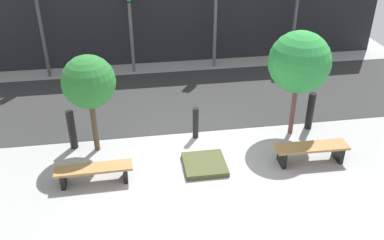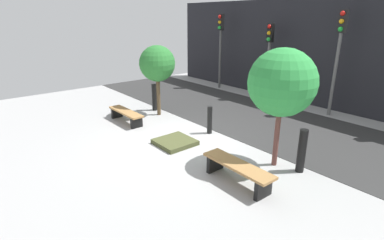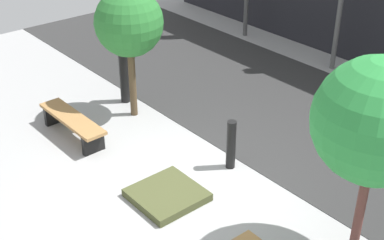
{
  "view_description": "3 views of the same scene",
  "coord_description": "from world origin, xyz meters",
  "px_view_note": "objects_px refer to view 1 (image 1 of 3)",
  "views": [
    {
      "loc": [
        -1.65,
        -8.66,
        6.33
      ],
      "look_at": [
        -0.29,
        -0.04,
        1.28
      ],
      "focal_mm": 40.0,
      "sensor_mm": 36.0,
      "label": 1
    },
    {
      "loc": [
        6.64,
        -4.98,
        3.61
      ],
      "look_at": [
        0.45,
        0.1,
        0.82
      ],
      "focal_mm": 28.0,
      "sensor_mm": 36.0,
      "label": 2
    },
    {
      "loc": [
        5.51,
        -4.27,
        5.28
      ],
      "look_at": [
        -0.22,
        0.52,
        1.09
      ],
      "focal_mm": 50.0,
      "sensor_mm": 36.0,
      "label": 3
    }
  ],
  "objects_px": {
    "tree_behind_right_bench": "(299,62)",
    "bollard_center": "(310,111)",
    "bench_right": "(311,150)",
    "bollard_far_left": "(72,130)",
    "traffic_light_west": "(37,5)",
    "planter_bed": "(205,164)",
    "traffic_light_east": "(297,2)",
    "traffic_light_mid_west": "(130,9)",
    "bollard_left": "(196,123)",
    "tree_behind_left_bench": "(89,82)",
    "bench_left": "(94,171)"
  },
  "relations": [
    {
      "from": "tree_behind_right_bench",
      "to": "bollard_center",
      "type": "xyz_separation_m",
      "value": [
        0.6,
        0.19,
        -1.58
      ]
    },
    {
      "from": "bench_right",
      "to": "bollard_far_left",
      "type": "xyz_separation_m",
      "value": [
        -5.93,
        1.59,
        0.2
      ]
    },
    {
      "from": "tree_behind_right_bench",
      "to": "bollard_far_left",
      "type": "relative_size",
      "value": 2.71
    },
    {
      "from": "bench_right",
      "to": "traffic_light_west",
      "type": "height_order",
      "value": "traffic_light_west"
    },
    {
      "from": "bollard_center",
      "to": "traffic_light_west",
      "type": "xyz_separation_m",
      "value": [
        -7.78,
        4.83,
        2.01
      ]
    },
    {
      "from": "bench_right",
      "to": "bollard_far_left",
      "type": "bearing_deg",
      "value": 165.97
    },
    {
      "from": "planter_bed",
      "to": "tree_behind_right_bench",
      "type": "distance_m",
      "value": 3.57
    },
    {
      "from": "traffic_light_east",
      "to": "tree_behind_right_bench",
      "type": "bearing_deg",
      "value": -110.24
    },
    {
      "from": "bench_right",
      "to": "traffic_light_mid_west",
      "type": "xyz_separation_m",
      "value": [
        -4.17,
        6.41,
        1.96
      ]
    },
    {
      "from": "tree_behind_right_bench",
      "to": "bollard_left",
      "type": "xyz_separation_m",
      "value": [
        -2.66,
        0.19,
        -1.68
      ]
    },
    {
      "from": "tree_behind_left_bench",
      "to": "bollard_center",
      "type": "height_order",
      "value": "tree_behind_left_bench"
    },
    {
      "from": "bench_left",
      "to": "tree_behind_left_bench",
      "type": "distance_m",
      "value": 2.15
    },
    {
      "from": "bollard_left",
      "to": "tree_behind_right_bench",
      "type": "bearing_deg",
      "value": -4.16
    },
    {
      "from": "bollard_left",
      "to": "traffic_light_west",
      "type": "height_order",
      "value": "traffic_light_west"
    },
    {
      "from": "traffic_light_west",
      "to": "bollard_far_left",
      "type": "bearing_deg",
      "value": -75.53
    },
    {
      "from": "tree_behind_right_bench",
      "to": "traffic_light_east",
      "type": "distance_m",
      "value": 5.35
    },
    {
      "from": "bench_right",
      "to": "tree_behind_left_bench",
      "type": "bearing_deg",
      "value": 166.28
    },
    {
      "from": "bench_left",
      "to": "traffic_light_east",
      "type": "distance_m",
      "value": 9.83
    },
    {
      "from": "bench_left",
      "to": "planter_bed",
      "type": "xyz_separation_m",
      "value": [
        2.66,
        0.2,
        -0.24
      ]
    },
    {
      "from": "planter_bed",
      "to": "bench_right",
      "type": "bearing_deg",
      "value": -4.3
    },
    {
      "from": "bollard_far_left",
      "to": "traffic_light_mid_west",
      "type": "height_order",
      "value": "traffic_light_mid_west"
    },
    {
      "from": "tree_behind_right_bench",
      "to": "traffic_light_west",
      "type": "xyz_separation_m",
      "value": [
        -7.17,
        5.02,
        0.43
      ]
    },
    {
      "from": "planter_bed",
      "to": "tree_behind_right_bench",
      "type": "xyz_separation_m",
      "value": [
        2.66,
        1.19,
        2.06
      ]
    },
    {
      "from": "bench_left",
      "to": "bollard_center",
      "type": "height_order",
      "value": "bollard_center"
    },
    {
      "from": "bollard_far_left",
      "to": "traffic_light_mid_west",
      "type": "bearing_deg",
      "value": 69.94
    },
    {
      "from": "tree_behind_left_bench",
      "to": "traffic_light_east",
      "type": "height_order",
      "value": "traffic_light_east"
    },
    {
      "from": "bench_right",
      "to": "traffic_light_east",
      "type": "bearing_deg",
      "value": 74.88
    },
    {
      "from": "bench_right",
      "to": "bollard_far_left",
      "type": "height_order",
      "value": "bollard_far_left"
    },
    {
      "from": "bollard_left",
      "to": "traffic_light_mid_west",
      "type": "bearing_deg",
      "value": 107.31
    },
    {
      "from": "bench_right",
      "to": "tree_behind_right_bench",
      "type": "xyz_separation_m",
      "value": [
        0.0,
        1.39,
        1.78
      ]
    },
    {
      "from": "bench_left",
      "to": "tree_behind_left_bench",
      "type": "xyz_separation_m",
      "value": [
        0.0,
        1.39,
        1.64
      ]
    },
    {
      "from": "tree_behind_left_bench",
      "to": "bollard_left",
      "type": "bearing_deg",
      "value": 4.16
    },
    {
      "from": "bollard_center",
      "to": "traffic_light_east",
      "type": "bearing_deg",
      "value": 75.53
    },
    {
      "from": "bench_right",
      "to": "tree_behind_right_bench",
      "type": "distance_m",
      "value": 2.27
    },
    {
      "from": "bollard_far_left",
      "to": "bollard_center",
      "type": "height_order",
      "value": "bollard_center"
    },
    {
      "from": "tree_behind_right_bench",
      "to": "traffic_light_mid_west",
      "type": "xyz_separation_m",
      "value": [
        -4.17,
        5.02,
        0.17
      ]
    },
    {
      "from": "tree_behind_left_bench",
      "to": "traffic_light_east",
      "type": "relative_size",
      "value": 0.79
    },
    {
      "from": "traffic_light_west",
      "to": "bench_left",
      "type": "bearing_deg",
      "value": -73.91
    },
    {
      "from": "planter_bed",
      "to": "tree_behind_left_bench",
      "type": "xyz_separation_m",
      "value": [
        -2.66,
        1.19,
        1.89
      ]
    },
    {
      "from": "planter_bed",
      "to": "traffic_light_mid_west",
      "type": "height_order",
      "value": "traffic_light_mid_west"
    },
    {
      "from": "bollard_center",
      "to": "traffic_light_east",
      "type": "height_order",
      "value": "traffic_light_east"
    },
    {
      "from": "tree_behind_right_bench",
      "to": "traffic_light_mid_west",
      "type": "height_order",
      "value": "traffic_light_mid_west"
    },
    {
      "from": "traffic_light_east",
      "to": "bollard_left",
      "type": "bearing_deg",
      "value": -133.07
    },
    {
      "from": "tree_behind_right_bench",
      "to": "traffic_light_west",
      "type": "distance_m",
      "value": 8.77
    },
    {
      "from": "bollard_left",
      "to": "traffic_light_mid_west",
      "type": "height_order",
      "value": "traffic_light_mid_west"
    },
    {
      "from": "bench_left",
      "to": "planter_bed",
      "type": "height_order",
      "value": "bench_left"
    },
    {
      "from": "traffic_light_east",
      "to": "traffic_light_mid_west",
      "type": "bearing_deg",
      "value": 180.0
    },
    {
      "from": "bench_left",
      "to": "bollard_far_left",
      "type": "relative_size",
      "value": 1.66
    },
    {
      "from": "bollard_far_left",
      "to": "traffic_light_east",
      "type": "height_order",
      "value": "traffic_light_east"
    },
    {
      "from": "bollard_left",
      "to": "planter_bed",
      "type": "bearing_deg",
      "value": -90.0
    }
  ]
}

